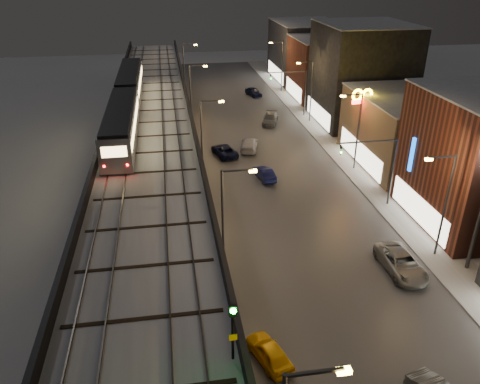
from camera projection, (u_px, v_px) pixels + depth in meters
road_surface at (267, 161)px, 57.00m from camera, size 17.00×120.00×0.06m
sidewalk_right at (346, 155)px, 58.40m from camera, size 4.00×120.00×0.14m
under_viaduct_pavement at (155, 168)px, 55.08m from camera, size 11.00×120.00×0.06m
elevated_viaduct at (151, 131)px, 49.79m from camera, size 9.00×100.00×6.30m
viaduct_trackbed at (150, 124)px, 49.56m from camera, size 8.40×100.00×0.32m
viaduct_parapet_streetside at (191, 118)px, 49.99m from camera, size 0.30×100.00×1.10m
viaduct_parapet_far at (108, 122)px, 48.76m from camera, size 0.30×100.00×1.10m
building_c at (411, 130)px, 54.88m from camera, size 12.20×15.20×8.16m
building_d at (361, 74)px, 67.65m from camera, size 12.20×13.20×14.16m
building_e at (328, 68)px, 80.91m from camera, size 12.20×12.20×10.16m
building_f at (306, 51)px, 93.04m from camera, size 12.20×16.20×11.16m
streetlight_left_1 at (226, 217)px, 34.12m from camera, size 2.57×0.28×9.00m
streetlight_right_1 at (443, 200)px, 36.56m from camera, size 2.56×0.28×9.00m
streetlight_left_2 at (204, 135)px, 50.01m from camera, size 2.57×0.28×9.00m
streetlight_right_2 at (356, 126)px, 52.44m from camera, size 2.56×0.28×9.00m
streetlight_left_3 at (192, 92)px, 65.89m from camera, size 2.57×0.28×9.00m
streetlight_right_3 at (310, 87)px, 68.33m from camera, size 2.56×0.28×9.00m
streetlight_left_4 at (185, 66)px, 81.78m from camera, size 2.57×0.28×9.00m
streetlight_right_4 at (281, 63)px, 84.22m from camera, size 2.56×0.28×9.00m
traffic_light_rig_a at (382, 164)px, 44.70m from camera, size 6.10×0.34×7.00m
traffic_light_rig_b at (298, 88)px, 71.18m from camera, size 6.10×0.34×7.00m
subway_train at (126, 101)px, 51.04m from camera, size 2.69×32.45×3.20m
rail_signal at (233, 322)px, 19.22m from camera, size 0.35×0.43×3.03m
car_taxi at (269, 353)px, 28.44m from camera, size 2.75×4.19×1.33m
car_near_white at (265, 174)px, 52.00m from camera, size 1.98×4.16×1.32m
car_mid_silver at (224, 151)px, 58.18m from camera, size 3.32×5.16×1.32m
car_mid_dark at (249, 145)px, 59.91m from camera, size 3.29×5.39×1.46m
car_onc_dark at (401, 263)px, 36.58m from camera, size 2.61×5.55×1.54m
car_onc_white at (270, 119)px, 69.38m from camera, size 3.51×5.44×1.47m
car_onc_red at (253, 92)px, 83.44m from camera, size 2.87×4.57×1.45m
sign_mcdonalds at (361, 104)px, 53.79m from camera, size 2.65×0.60×8.90m
sign_carwash at (416, 160)px, 43.59m from camera, size 1.46×0.35×7.55m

